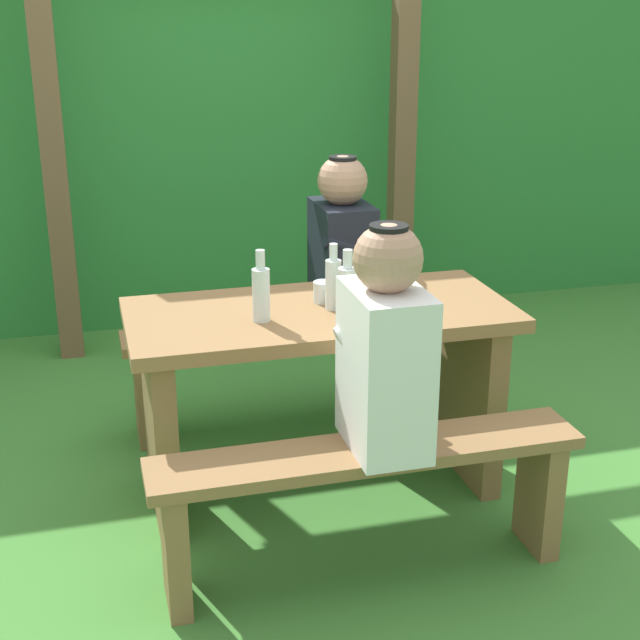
{
  "coord_description": "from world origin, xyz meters",
  "views": [
    {
      "loc": [
        -0.81,
        -2.99,
        1.81
      ],
      "look_at": [
        0.0,
        0.0,
        0.69
      ],
      "focal_mm": 50.69,
      "sensor_mm": 36.0,
      "label": 1
    }
  ],
  "objects_px": {
    "drinking_glass": "(324,292)",
    "bench_near": "(367,485)",
    "picnic_table": "(320,368)",
    "person_white_shirt": "(385,348)",
    "person_black_coat": "(342,247)",
    "bottle_center": "(261,292)",
    "bench_far": "(285,354)",
    "bottle_left": "(347,290)",
    "bottle_right": "(333,282)"
  },
  "relations": [
    {
      "from": "bottle_left",
      "to": "bottle_right",
      "type": "bearing_deg",
      "value": 102.33
    },
    {
      "from": "drinking_glass",
      "to": "bottle_left",
      "type": "bearing_deg",
      "value": -79.55
    },
    {
      "from": "drinking_glass",
      "to": "bottle_left",
      "type": "height_order",
      "value": "bottle_left"
    },
    {
      "from": "picnic_table",
      "to": "bottle_right",
      "type": "xyz_separation_m",
      "value": [
        0.04,
        -0.02,
        0.34
      ]
    },
    {
      "from": "bottle_center",
      "to": "person_white_shirt",
      "type": "bearing_deg",
      "value": -60.81
    },
    {
      "from": "bench_far",
      "to": "bottle_right",
      "type": "bearing_deg",
      "value": -85.74
    },
    {
      "from": "bottle_left",
      "to": "bench_far",
      "type": "bearing_deg",
      "value": 95.45
    },
    {
      "from": "bench_near",
      "to": "person_black_coat",
      "type": "distance_m",
      "value": 1.28
    },
    {
      "from": "bench_far",
      "to": "bottle_center",
      "type": "bearing_deg",
      "value": -109.42
    },
    {
      "from": "bottle_center",
      "to": "picnic_table",
      "type": "bearing_deg",
      "value": 17.9
    },
    {
      "from": "picnic_table",
      "to": "person_white_shirt",
      "type": "distance_m",
      "value": 0.65
    },
    {
      "from": "bench_near",
      "to": "person_black_coat",
      "type": "bearing_deg",
      "value": 77.65
    },
    {
      "from": "person_white_shirt",
      "to": "drinking_glass",
      "type": "distance_m",
      "value": 0.65
    },
    {
      "from": "person_black_coat",
      "to": "bottle_left",
      "type": "xyz_separation_m",
      "value": [
        -0.19,
        -0.7,
        0.04
      ]
    },
    {
      "from": "bottle_right",
      "to": "bottle_center",
      "type": "height_order",
      "value": "bottle_center"
    },
    {
      "from": "bench_near",
      "to": "bench_far",
      "type": "distance_m",
      "value": 1.16
    },
    {
      "from": "picnic_table",
      "to": "bench_near",
      "type": "height_order",
      "value": "picnic_table"
    },
    {
      "from": "person_white_shirt",
      "to": "bottle_right",
      "type": "xyz_separation_m",
      "value": [
        -0.01,
        0.56,
        0.04
      ]
    },
    {
      "from": "person_white_shirt",
      "to": "bottle_left",
      "type": "distance_m",
      "value": 0.46
    },
    {
      "from": "bottle_left",
      "to": "drinking_glass",
      "type": "bearing_deg",
      "value": 100.45
    },
    {
      "from": "bench_near",
      "to": "bench_far",
      "type": "height_order",
      "value": "same"
    },
    {
      "from": "drinking_glass",
      "to": "bench_near",
      "type": "bearing_deg",
      "value": -92.83
    },
    {
      "from": "person_white_shirt",
      "to": "person_black_coat",
      "type": "height_order",
      "value": "same"
    },
    {
      "from": "person_black_coat",
      "to": "bottle_left",
      "type": "distance_m",
      "value": 0.72
    },
    {
      "from": "bench_far",
      "to": "person_white_shirt",
      "type": "height_order",
      "value": "person_white_shirt"
    },
    {
      "from": "bottle_right",
      "to": "picnic_table",
      "type": "bearing_deg",
      "value": 158.27
    },
    {
      "from": "bench_near",
      "to": "person_white_shirt",
      "type": "bearing_deg",
      "value": 3.8
    },
    {
      "from": "bench_far",
      "to": "bottle_left",
      "type": "distance_m",
      "value": 0.87
    },
    {
      "from": "bottle_center",
      "to": "drinking_glass",
      "type": "bearing_deg",
      "value": 28.57
    },
    {
      "from": "bench_far",
      "to": "bottle_center",
      "type": "height_order",
      "value": "bottle_center"
    },
    {
      "from": "bottle_left",
      "to": "bottle_center",
      "type": "bearing_deg",
      "value": 171.43
    },
    {
      "from": "picnic_table",
      "to": "bench_near",
      "type": "distance_m",
      "value": 0.61
    },
    {
      "from": "drinking_glass",
      "to": "bottle_center",
      "type": "height_order",
      "value": "bottle_center"
    },
    {
      "from": "picnic_table",
      "to": "bottle_right",
      "type": "height_order",
      "value": "bottle_right"
    },
    {
      "from": "bench_near",
      "to": "drinking_glass",
      "type": "relative_size",
      "value": 18.11
    },
    {
      "from": "picnic_table",
      "to": "person_white_shirt",
      "type": "xyz_separation_m",
      "value": [
        0.05,
        -0.58,
        0.3
      ]
    },
    {
      "from": "bottle_left",
      "to": "bench_near",
      "type": "bearing_deg",
      "value": -98.24
    },
    {
      "from": "bench_far",
      "to": "drinking_glass",
      "type": "distance_m",
      "value": 0.68
    },
    {
      "from": "bench_far",
      "to": "bottle_left",
      "type": "bearing_deg",
      "value": -84.55
    },
    {
      "from": "person_black_coat",
      "to": "bottle_center",
      "type": "xyz_separation_m",
      "value": [
        -0.49,
        -0.65,
        0.04
      ]
    },
    {
      "from": "bench_far",
      "to": "drinking_glass",
      "type": "relative_size",
      "value": 18.11
    },
    {
      "from": "bench_far",
      "to": "drinking_glass",
      "type": "height_order",
      "value": "drinking_glass"
    },
    {
      "from": "person_white_shirt",
      "to": "drinking_glass",
      "type": "bearing_deg",
      "value": 91.57
    },
    {
      "from": "picnic_table",
      "to": "bench_far",
      "type": "relative_size",
      "value": 1.0
    },
    {
      "from": "drinking_glass",
      "to": "bottle_center",
      "type": "distance_m",
      "value": 0.31
    },
    {
      "from": "picnic_table",
      "to": "bottle_right",
      "type": "bearing_deg",
      "value": -21.73
    },
    {
      "from": "person_white_shirt",
      "to": "drinking_glass",
      "type": "relative_size",
      "value": 9.31
    },
    {
      "from": "person_white_shirt",
      "to": "bottle_right",
      "type": "height_order",
      "value": "person_white_shirt"
    },
    {
      "from": "person_black_coat",
      "to": "bottle_center",
      "type": "relative_size",
      "value": 2.81
    },
    {
      "from": "person_white_shirt",
      "to": "bench_near",
      "type": "bearing_deg",
      "value": -176.2
    }
  ]
}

